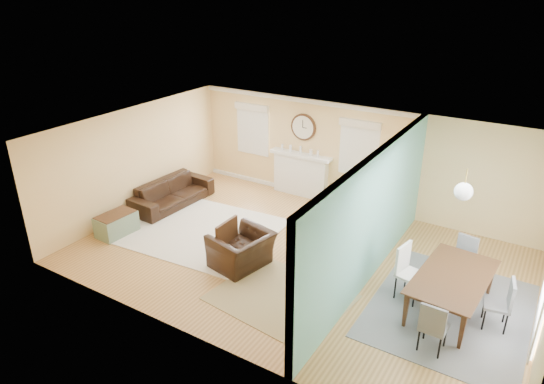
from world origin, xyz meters
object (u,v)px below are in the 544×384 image
at_px(credenza, 375,232).
at_px(eames_chair, 242,250).
at_px(green_chair, 340,206).
at_px(dining_table, 453,293).
at_px(sofa, 172,193).

bearing_deg(credenza, eames_chair, -134.66).
xyz_separation_m(green_chair, credenza, (1.25, -0.98, 0.09)).
relative_size(green_chair, dining_table, 0.34).
bearing_deg(sofa, green_chair, -65.33).
relative_size(credenza, dining_table, 0.78).
bearing_deg(sofa, credenza, -80.59).
relative_size(sofa, green_chair, 3.30).
bearing_deg(eames_chair, green_chair, 177.62).
xyz_separation_m(green_chair, dining_table, (3.16, -2.29, 0.04)).
bearing_deg(dining_table, eames_chair, 104.95).
height_order(eames_chair, dining_table, eames_chair).
xyz_separation_m(sofa, eames_chair, (3.17, -1.46, 0.04)).
distance_m(sofa, credenza, 5.23).
height_order(sofa, eames_chair, eames_chair).
height_order(green_chair, dining_table, dining_table).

